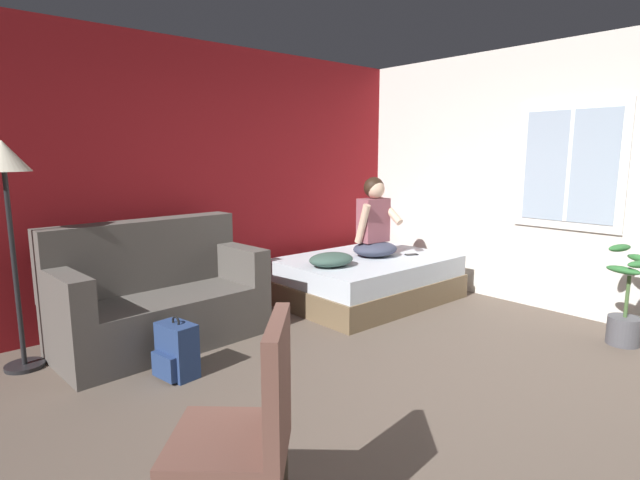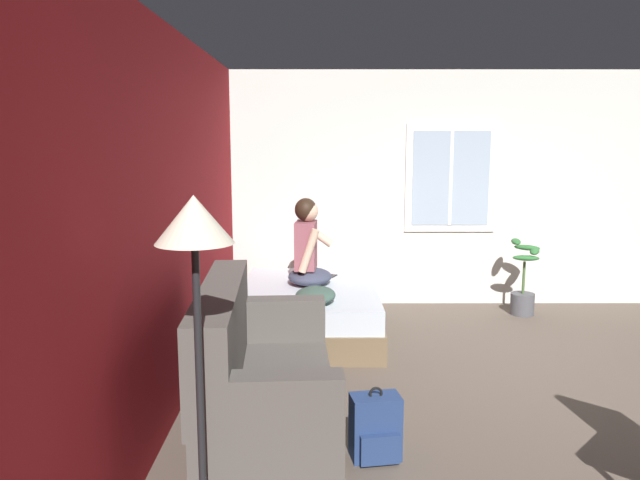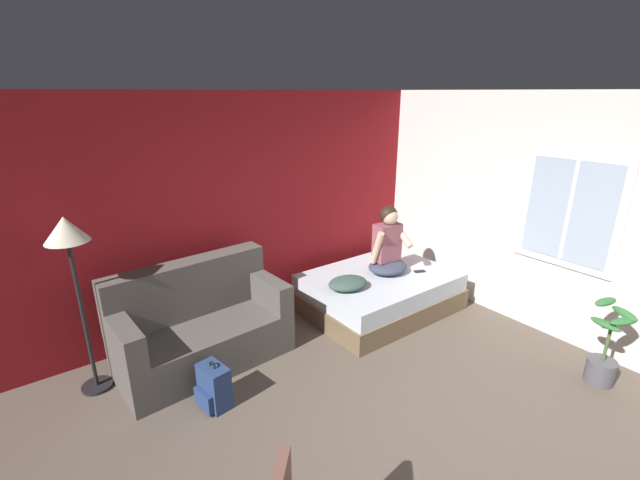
% 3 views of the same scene
% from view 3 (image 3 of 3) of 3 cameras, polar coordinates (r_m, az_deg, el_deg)
% --- Properties ---
extents(ground_plane, '(40.00, 40.00, 0.00)m').
position_cam_3_polar(ground_plane, '(3.74, 13.53, -27.34)').
color(ground_plane, brown).
extents(wall_back_accent, '(10.27, 0.16, 2.70)m').
position_cam_3_polar(wall_back_accent, '(5.17, -11.33, 3.91)').
color(wall_back_accent, maroon).
rests_on(wall_back_accent, ground).
extents(wall_side_with_window, '(0.19, 7.24, 2.70)m').
position_cam_3_polar(wall_side_with_window, '(5.23, 34.38, 1.03)').
color(wall_side_with_window, silver).
rests_on(wall_side_with_window, ground).
extents(bed, '(1.87, 1.36, 0.48)m').
position_cam_3_polar(bed, '(5.60, 7.88, -6.88)').
color(bed, brown).
rests_on(bed, ground).
extents(couch, '(1.74, 0.91, 1.04)m').
position_cam_3_polar(couch, '(4.66, -15.63, -10.98)').
color(couch, '#514C47').
rests_on(couch, ground).
extents(person_seated, '(0.56, 0.49, 0.88)m').
position_cam_3_polar(person_seated, '(5.46, 9.03, -0.80)').
color(person_seated, '#383D51').
rests_on(person_seated, bed).
extents(backpack, '(0.27, 0.33, 0.46)m').
position_cam_3_polar(backpack, '(4.13, -14.02, -18.50)').
color(backpack, navy).
rests_on(backpack, ground).
extents(throw_pillow, '(0.53, 0.42, 0.14)m').
position_cam_3_polar(throw_pillow, '(5.06, 3.71, -5.77)').
color(throw_pillow, '#385147').
rests_on(throw_pillow, bed).
extents(cell_phone, '(0.16, 0.12, 0.01)m').
position_cam_3_polar(cell_phone, '(5.68, 13.15, -4.09)').
color(cell_phone, black).
rests_on(cell_phone, bed).
extents(floor_lamp, '(0.36, 0.36, 1.70)m').
position_cam_3_polar(floor_lamp, '(4.21, -30.46, -0.84)').
color(floor_lamp, black).
rests_on(floor_lamp, ground).
extents(potted_plant, '(0.39, 0.37, 0.85)m').
position_cam_3_polar(potted_plant, '(5.02, 33.68, -12.65)').
color(potted_plant, '#4C4C51').
rests_on(potted_plant, ground).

